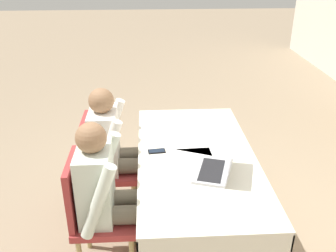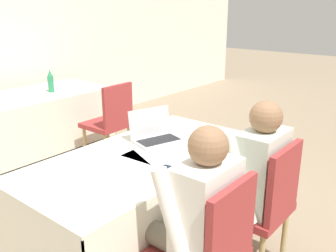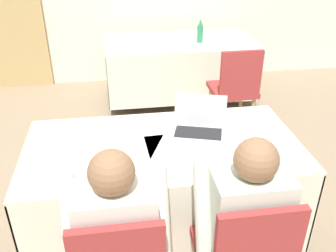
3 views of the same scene
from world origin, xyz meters
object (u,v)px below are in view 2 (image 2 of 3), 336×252
(laptop, at_px, (156,135))
(person_checkered_shirt, at_px, (193,215))
(chair_near_left, at_px, (209,249))
(chair_near_right, at_px, (263,202))
(chair_far_spare, at_px, (111,120))
(cell_phone, at_px, (171,169))
(water_bottle, at_px, (51,82))
(person_white_shirt, at_px, (250,175))

(laptop, relative_size, person_checkered_shirt, 0.35)
(chair_near_left, relative_size, chair_near_right, 1.00)
(laptop, distance_m, chair_far_spare, 1.44)
(cell_phone, xyz_separation_m, water_bottle, (0.79, 2.43, 0.12))
(cell_phone, bearing_deg, water_bottle, 65.62)
(cell_phone, distance_m, water_bottle, 2.56)
(person_white_shirt, bearing_deg, chair_near_left, 9.44)
(cell_phone, height_order, person_checkered_shirt, person_checkered_shirt)
(laptop, bearing_deg, water_bottle, 94.24)
(chair_near_right, relative_size, chair_far_spare, 1.00)
(laptop, xyz_separation_m, water_bottle, (0.47, 2.03, 0.08))
(person_checkered_shirt, relative_size, person_white_shirt, 1.00)
(laptop, height_order, cell_phone, laptop)
(water_bottle, distance_m, chair_near_right, 2.93)
(water_bottle, bearing_deg, person_checkered_shirt, -110.39)
(cell_phone, relative_size, water_bottle, 0.50)
(water_bottle, xyz_separation_m, person_checkered_shirt, (-1.03, -2.78, -0.20))
(chair_near_left, bearing_deg, cell_phone, -118.37)
(water_bottle, xyz_separation_m, chair_near_right, (-0.41, -2.88, -0.36))
(cell_phone, bearing_deg, person_white_shirt, -48.44)
(chair_near_right, bearing_deg, cell_phone, -49.57)
(chair_near_left, bearing_deg, laptop, -123.47)
(cell_phone, distance_m, chair_near_left, 0.56)
(chair_near_left, xyz_separation_m, chair_far_spare, (1.23, 2.10, 0.00))
(chair_near_left, relative_size, chair_far_spare, 1.00)
(chair_near_right, bearing_deg, laptop, -86.23)
(water_bottle, relative_size, chair_near_left, 0.30)
(chair_near_right, xyz_separation_m, chair_far_spare, (0.61, 2.10, 0.00))
(person_white_shirt, bearing_deg, water_bottle, -98.41)
(water_bottle, bearing_deg, laptop, -102.98)
(person_checkered_shirt, bearing_deg, water_bottle, -110.39)
(water_bottle, relative_size, chair_far_spare, 0.30)
(laptop, height_order, chair_far_spare, laptop)
(chair_near_right, bearing_deg, person_white_shirt, -90.00)
(person_white_shirt, bearing_deg, cell_phone, -42.06)
(person_checkered_shirt, height_order, person_white_shirt, same)
(chair_near_right, bearing_deg, chair_near_left, 0.00)
(person_white_shirt, bearing_deg, chair_near_right, 90.00)
(chair_near_right, bearing_deg, chair_far_spare, -106.17)
(water_bottle, distance_m, person_white_shirt, 2.81)
(water_bottle, bearing_deg, cell_phone, -108.00)
(chair_near_left, height_order, chair_far_spare, same)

